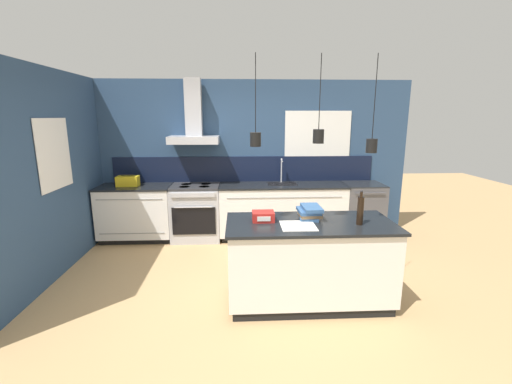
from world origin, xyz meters
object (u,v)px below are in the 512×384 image
Objects in this scene: oven_range at (196,212)px; bottle_on_island at (360,210)px; dishwasher at (361,210)px; yellow_toolbox at (128,181)px; book_stack at (310,212)px; red_supply_box at (263,216)px.

oven_range is 2.98m from bottle_on_island.
yellow_toolbox is at bearing 180.00° from dishwasher.
book_stack is (-0.48, 0.23, -0.08)m from bottle_on_island.
bottle_on_island is at bearing -111.00° from dishwasher.
yellow_toolbox reaches higher than book_stack.
bottle_on_island is (1.96, -2.16, 0.61)m from oven_range.
red_supply_box is (0.97, -1.99, 0.51)m from oven_range.
oven_range is 2.73× the size of book_stack.
bottle_on_island reaches higher than oven_range.
book_stack reaches higher than red_supply_box.
yellow_toolbox is at bearing 142.82° from book_stack.
yellow_toolbox is (-3.03, 2.17, -0.07)m from bottle_on_island.
oven_range is at bearing 127.48° from book_stack.
bottle_on_island reaches higher than red_supply_box.
book_stack is at bearing 5.53° from red_supply_box.
dishwasher is 2.73× the size of book_stack.
dishwasher is 2.40m from bottle_on_island.
red_supply_box is 2.85m from yellow_toolbox.
bottle_on_island is 1.06× the size of yellow_toolbox.
bottle_on_island is (-0.83, -2.17, 0.61)m from dishwasher.
oven_range is at bearing -179.91° from dishwasher.
bottle_on_island is at bearing -47.79° from oven_range.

